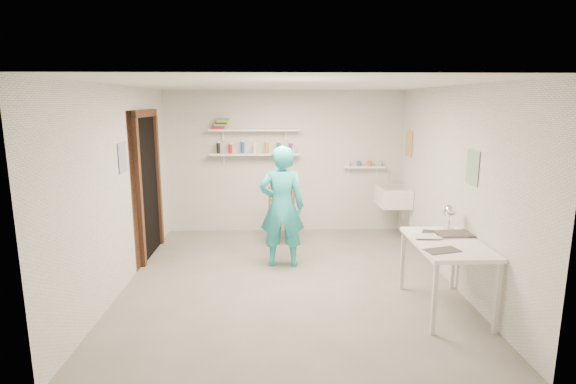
{
  "coord_description": "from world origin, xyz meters",
  "views": [
    {
      "loc": [
        -0.19,
        -5.34,
        2.21
      ],
      "look_at": [
        0.0,
        0.4,
        1.05
      ],
      "focal_mm": 28.0,
      "sensor_mm": 36.0,
      "label": 1
    }
  ],
  "objects_px": {
    "work_table": "(445,276)",
    "desk_lamp": "(450,211)",
    "wall_clock": "(281,184)",
    "man": "(282,207)",
    "wooden_chair": "(281,214)",
    "belfast_sink": "(393,197)"
  },
  "relations": [
    {
      "from": "work_table",
      "to": "desk_lamp",
      "type": "relative_size",
      "value": 8.0
    },
    {
      "from": "wall_clock",
      "to": "man",
      "type": "bearing_deg",
      "value": -85.89
    },
    {
      "from": "wooden_chair",
      "to": "desk_lamp",
      "type": "bearing_deg",
      "value": -42.92
    },
    {
      "from": "belfast_sink",
      "to": "wall_clock",
      "type": "bearing_deg",
      "value": -152.42
    },
    {
      "from": "wooden_chair",
      "to": "work_table",
      "type": "relative_size",
      "value": 0.84
    },
    {
      "from": "man",
      "to": "work_table",
      "type": "relative_size",
      "value": 1.44
    },
    {
      "from": "work_table",
      "to": "wall_clock",
      "type": "bearing_deg",
      "value": 136.87
    },
    {
      "from": "man",
      "to": "work_table",
      "type": "bearing_deg",
      "value": 142.95
    },
    {
      "from": "man",
      "to": "wooden_chair",
      "type": "height_order",
      "value": "man"
    },
    {
      "from": "wooden_chair",
      "to": "desk_lamp",
      "type": "height_order",
      "value": "desk_lamp"
    },
    {
      "from": "belfast_sink",
      "to": "wooden_chair",
      "type": "height_order",
      "value": "wooden_chair"
    },
    {
      "from": "work_table",
      "to": "belfast_sink",
      "type": "bearing_deg",
      "value": 87.55
    },
    {
      "from": "desk_lamp",
      "to": "man",
      "type": "bearing_deg",
      "value": 153.83
    },
    {
      "from": "wall_clock",
      "to": "desk_lamp",
      "type": "bearing_deg",
      "value": -29.08
    },
    {
      "from": "belfast_sink",
      "to": "desk_lamp",
      "type": "relative_size",
      "value": 4.18
    },
    {
      "from": "man",
      "to": "wall_clock",
      "type": "xyz_separation_m",
      "value": [
        -0.01,
        0.22,
        0.27
      ]
    },
    {
      "from": "man",
      "to": "wall_clock",
      "type": "height_order",
      "value": "man"
    },
    {
      "from": "man",
      "to": "desk_lamp",
      "type": "height_order",
      "value": "man"
    },
    {
      "from": "man",
      "to": "work_table",
      "type": "distance_m",
      "value": 2.26
    },
    {
      "from": "work_table",
      "to": "desk_lamp",
      "type": "height_order",
      "value": "desk_lamp"
    },
    {
      "from": "belfast_sink",
      "to": "work_table",
      "type": "bearing_deg",
      "value": -92.45
    },
    {
      "from": "wall_clock",
      "to": "desk_lamp",
      "type": "xyz_separation_m",
      "value": [
        1.91,
        -1.16,
        -0.11
      ]
    }
  ]
}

